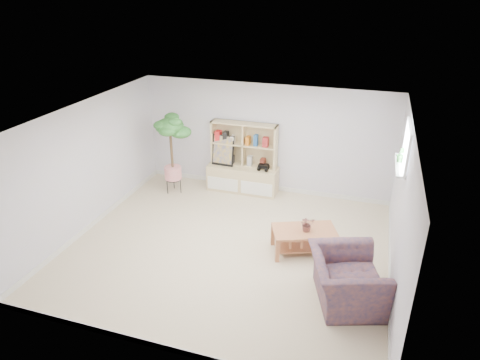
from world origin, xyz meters
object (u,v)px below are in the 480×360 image
(coffee_table, at_px, (304,241))
(floor_tree, at_px, (172,155))
(armchair, at_px, (347,277))
(storage_unit, at_px, (243,158))

(coffee_table, distance_m, floor_tree, 3.56)
(armchair, bearing_deg, coffee_table, 18.44)
(storage_unit, relative_size, armchair, 1.37)
(coffee_table, bearing_deg, armchair, -75.27)
(coffee_table, xyz_separation_m, armchair, (0.80, -1.07, 0.20))
(storage_unit, distance_m, coffee_table, 2.69)
(coffee_table, bearing_deg, storage_unit, 109.04)
(floor_tree, xyz_separation_m, armchair, (3.98, -2.52, -0.46))
(floor_tree, relative_size, armchair, 1.55)
(floor_tree, bearing_deg, armchair, -32.35)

